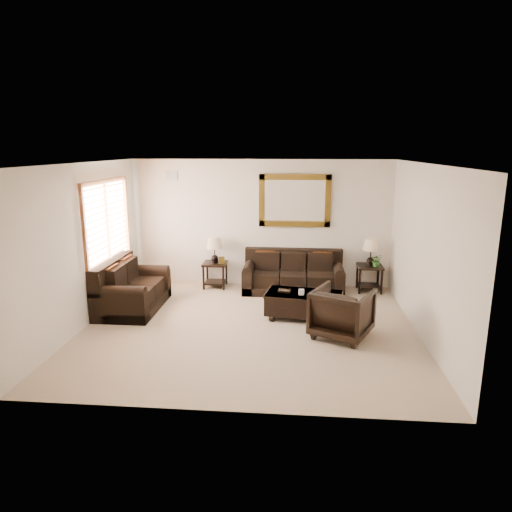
# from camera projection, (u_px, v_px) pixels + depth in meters

# --- Properties ---
(room) EXTENTS (5.51, 5.01, 2.71)m
(room) POSITION_uv_depth(u_px,v_px,m) (249.00, 249.00, 7.32)
(room) COLOR tan
(room) RESTS_ON ground
(window) EXTENTS (0.07, 1.96, 1.66)m
(window) POSITION_uv_depth(u_px,v_px,m) (108.00, 225.00, 8.37)
(window) COLOR white
(window) RESTS_ON room
(mirror) EXTENTS (1.50, 0.06, 1.10)m
(mirror) POSITION_uv_depth(u_px,v_px,m) (295.00, 201.00, 9.53)
(mirror) COLOR #47310E
(mirror) RESTS_ON room
(air_vent) EXTENTS (0.25, 0.02, 0.18)m
(air_vent) POSITION_uv_depth(u_px,v_px,m) (172.00, 176.00, 9.65)
(air_vent) COLOR #999999
(air_vent) RESTS_ON room
(sofa) EXTENTS (2.06, 0.89, 0.84)m
(sofa) POSITION_uv_depth(u_px,v_px,m) (293.00, 277.00, 9.53)
(sofa) COLOR black
(sofa) RESTS_ON room
(loveseat) EXTENTS (0.98, 1.65, 0.93)m
(loveseat) POSITION_uv_depth(u_px,v_px,m) (130.00, 291.00, 8.46)
(loveseat) COLOR black
(loveseat) RESTS_ON room
(end_table_left) EXTENTS (0.50, 0.50, 1.09)m
(end_table_left) POSITION_uv_depth(u_px,v_px,m) (215.00, 255.00, 9.69)
(end_table_left) COLOR black
(end_table_left) RESTS_ON room
(end_table_right) EXTENTS (0.51, 0.51, 1.12)m
(end_table_right) POSITION_uv_depth(u_px,v_px,m) (370.00, 257.00, 9.40)
(end_table_right) COLOR black
(end_table_right) RESTS_ON room
(coffee_table) EXTENTS (1.41, 0.90, 0.56)m
(coffee_table) POSITION_uv_depth(u_px,v_px,m) (304.00, 302.00, 8.04)
(coffee_table) COLOR black
(coffee_table) RESTS_ON room
(armchair) EXTENTS (1.10, 1.08, 0.87)m
(armchair) POSITION_uv_depth(u_px,v_px,m) (342.00, 310.00, 7.19)
(armchair) COLOR black
(armchair) RESTS_ON floor
(potted_plant) EXTENTS (0.30, 0.32, 0.21)m
(potted_plant) POSITION_uv_depth(u_px,v_px,m) (377.00, 262.00, 9.32)
(potted_plant) COLOR #2C5B1F
(potted_plant) RESTS_ON end_table_right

